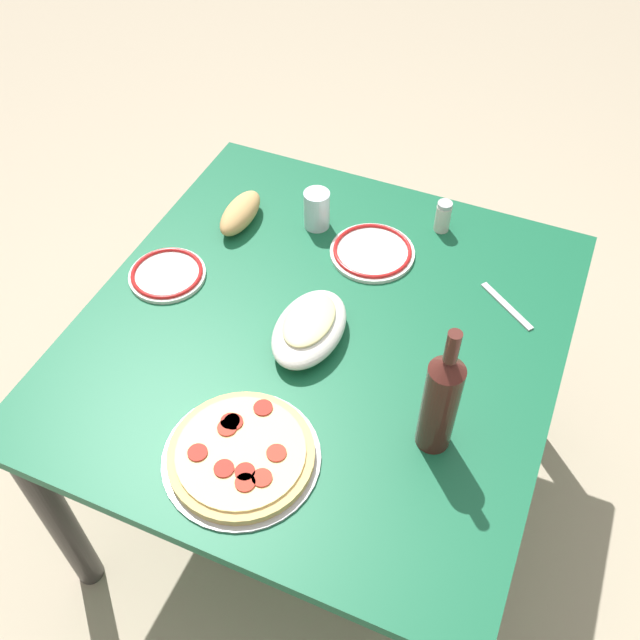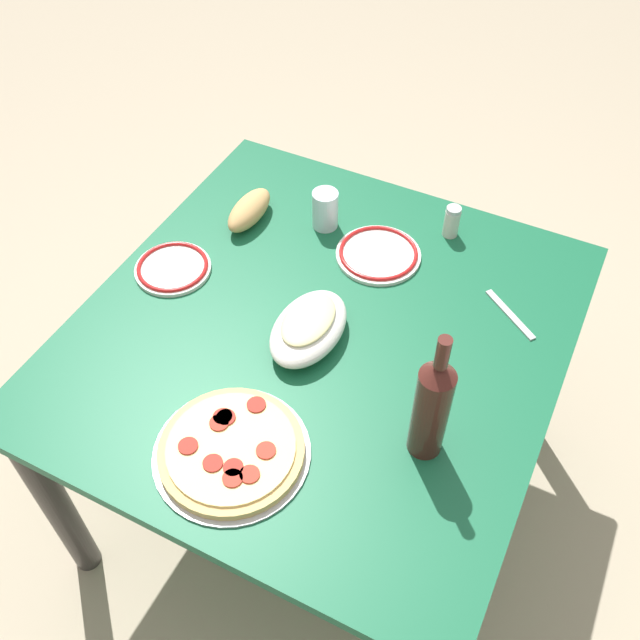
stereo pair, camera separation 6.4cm
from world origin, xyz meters
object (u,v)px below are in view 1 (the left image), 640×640
wine_bottle (441,401)px  spice_shaker (443,216)px  pepperoni_pizza (241,455)px  water_glass (317,209)px  bread_loaf (240,213)px  baked_pasta_dish (309,327)px  side_plate_near (167,274)px  dining_table (320,359)px  side_plate_far (372,252)px

wine_bottle → spice_shaker: 0.65m
pepperoni_pizza → water_glass: bearing=-168.7°
wine_bottle → bread_loaf: size_ratio=1.87×
wine_bottle → spice_shaker: bearing=-164.9°
baked_pasta_dish → bread_loaf: bearing=-132.1°
baked_pasta_dish → side_plate_near: size_ratio=1.28×
pepperoni_pizza → side_plate_near: 0.55m
baked_pasta_dish → side_plate_near: 0.40m
wine_bottle → side_plate_near: wine_bottle is taller
dining_table → water_glass: size_ratio=10.83×
water_glass → side_plate_near: 0.41m
pepperoni_pizza → side_plate_far: bearing=177.1°
side_plate_near → baked_pasta_dish: bearing=83.6°
pepperoni_pizza → water_glass: size_ratio=3.00×
water_glass → wine_bottle: bearing=42.8°
dining_table → side_plate_far: side_plate_far is taller
bread_loaf → wine_bottle: bearing=56.3°
baked_pasta_dish → side_plate_far: size_ratio=1.12×
pepperoni_pizza → side_plate_far: (-0.65, 0.03, -0.01)m
dining_table → water_glass: water_glass is taller
dining_table → water_glass: 0.40m
baked_pasta_dish → wine_bottle: 0.38m
pepperoni_pizza → baked_pasta_dish: bearing=-179.9°
side_plate_near → bread_loaf: (-0.25, 0.07, 0.02)m
side_plate_far → pepperoni_pizza: bearing=-2.9°
baked_pasta_dish → spice_shaker: size_ratio=2.76×
wine_bottle → side_plate_near: (-0.19, -0.73, -0.13)m
side_plate_near → spice_shaker: bearing=127.4°
side_plate_far → spice_shaker: size_ratio=2.46×
dining_table → side_plate_far: 0.31m
dining_table → bread_loaf: bread_loaf is taller
dining_table → bread_loaf: bearing=-127.5°
pepperoni_pizza → wine_bottle: 0.40m
baked_pasta_dish → side_plate_far: bearing=174.0°
side_plate_near → pepperoni_pizza: bearing=46.5°
pepperoni_pizza → dining_table: bearing=178.6°
dining_table → water_glass: (-0.33, -0.15, 0.16)m
side_plate_far → spice_shaker: bearing=140.4°
baked_pasta_dish → spice_shaker: bearing=160.8°
wine_bottle → bread_loaf: 0.80m
side_plate_near → wine_bottle: bearing=75.4°
baked_pasta_dish → side_plate_far: (-0.32, 0.03, -0.03)m
water_glass → bread_loaf: size_ratio=0.59×
wine_bottle → side_plate_far: (-0.46, -0.30, -0.13)m
side_plate_near → spice_shaker: 0.71m
wine_bottle → side_plate_far: wine_bottle is taller
side_plate_near → bread_loaf: bread_loaf is taller
spice_shaker → baked_pasta_dish: bearing=-19.2°
dining_table → bread_loaf: size_ratio=6.43×
bread_loaf → water_glass: bearing=110.7°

